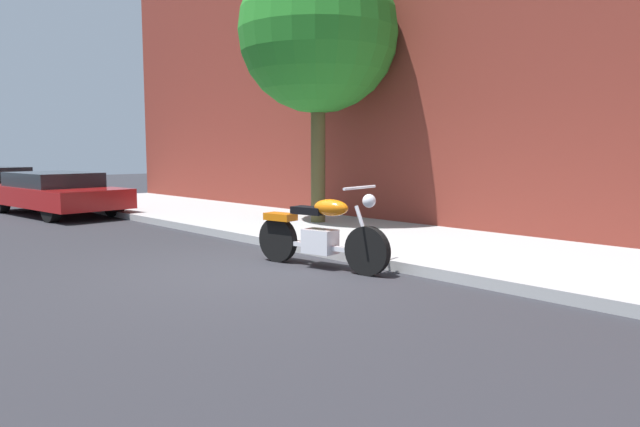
{
  "coord_description": "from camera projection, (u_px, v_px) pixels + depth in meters",
  "views": [
    {
      "loc": [
        6.0,
        -4.57,
        1.58
      ],
      "look_at": [
        0.42,
        0.69,
        0.74
      ],
      "focal_mm": 32.64,
      "sensor_mm": 36.0,
      "label": 1
    }
  ],
  "objects": [
    {
      "name": "street_tree",
      "position": [
        318.0,
        33.0,
        11.26
      ],
      "size": [
        3.11,
        3.11,
        5.39
      ],
      "color": "#4C4525",
      "rests_on": "ground"
    },
    {
      "name": "ground_plane",
      "position": [
        260.0,
        271.0,
        7.63
      ],
      "size": [
        60.0,
        60.0,
        0.0
      ],
      "primitive_type": "plane",
      "color": "#28282D"
    },
    {
      "name": "sidewalk",
      "position": [
        399.0,
        242.0,
        9.59
      ],
      "size": [
        24.17,
        3.32,
        0.14
      ],
      "primitive_type": "cube",
      "color": "#A4A4A4",
      "rests_on": "ground"
    },
    {
      "name": "motorcycle",
      "position": [
        320.0,
        234.0,
        7.75
      ],
      "size": [
        2.11,
        0.72,
        1.12
      ],
      "color": "black",
      "rests_on": "ground"
    },
    {
      "name": "parked_car_red",
      "position": [
        55.0,
        192.0,
        14.13
      ],
      "size": [
        4.58,
        2.12,
        1.03
      ],
      "color": "black",
      "rests_on": "ground"
    }
  ]
}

